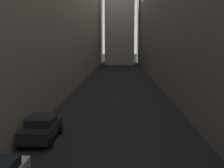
# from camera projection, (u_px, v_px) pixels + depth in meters

# --- Properties ---
(ground_plane) EXTENTS (264.00, 264.00, 0.00)m
(ground_plane) POSITION_uv_depth(u_px,v_px,m) (118.00, 87.00, 39.74)
(ground_plane) COLOR black
(building_block_left) EXTENTS (10.34, 108.00, 20.20)m
(building_block_left) POSITION_uv_depth(u_px,v_px,m) (41.00, 12.00, 40.66)
(building_block_left) COLOR gray
(building_block_left) RESTS_ON ground
(building_block_right) EXTENTS (12.11, 108.00, 21.93)m
(building_block_right) POSITION_uv_depth(u_px,v_px,m) (204.00, 5.00, 39.89)
(building_block_right) COLOR #60594F
(building_block_right) RESTS_ON ground
(parked_car_left_far) EXTENTS (1.95, 4.00, 1.45)m
(parked_car_left_far) POSITION_uv_depth(u_px,v_px,m) (41.00, 128.00, 17.77)
(parked_car_left_far) COLOR black
(parked_car_left_far) RESTS_ON ground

